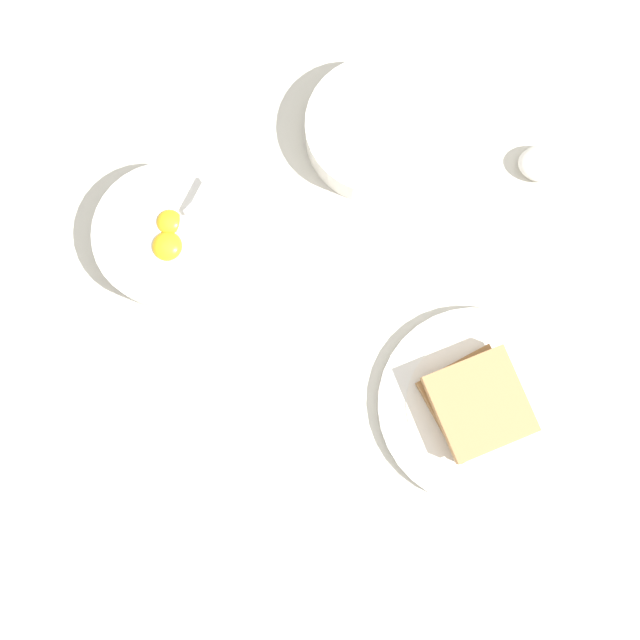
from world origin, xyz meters
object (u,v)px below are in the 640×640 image
object	(u,v)px
soup_spoon	(554,166)
egg_bowl	(167,236)
congee_bowl	(376,130)
toast_sandwich	(477,404)
toast_plate	(476,405)

from	to	relation	value
soup_spoon	egg_bowl	bearing A→B (deg)	165.93
congee_bowl	egg_bowl	bearing A→B (deg)	-177.09
egg_bowl	soup_spoon	xyz separation A→B (m)	(0.45, -0.11, -0.01)
soup_spoon	congee_bowl	xyz separation A→B (m)	(-0.17, 0.13, 0.01)
toast_sandwich	soup_spoon	world-z (taller)	toast_sandwich
toast_sandwich	toast_plate	bearing A→B (deg)	-39.99
soup_spoon	toast_sandwich	bearing A→B (deg)	-135.41
toast_plate	congee_bowl	distance (m)	0.34
soup_spoon	congee_bowl	distance (m)	0.22
toast_sandwich	soup_spoon	size ratio (longest dim) A/B	0.78
toast_plate	congee_bowl	xyz separation A→B (m)	(0.04, 0.34, 0.02)
egg_bowl	soup_spoon	bearing A→B (deg)	-14.07
congee_bowl	toast_plate	bearing A→B (deg)	-96.07
toast_plate	egg_bowl	bearing A→B (deg)	126.20
toast_plate	toast_sandwich	distance (m)	0.03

